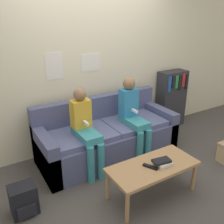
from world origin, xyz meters
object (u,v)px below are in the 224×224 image
Objects in this scene: coffee_table at (153,169)px; bookshelf at (171,99)px; couch at (107,137)px; backpack at (24,200)px; person_left at (85,128)px; tv_remote at (150,167)px; person_right at (133,114)px.

coffee_table is 1.01× the size of bookshelf.
couch is at bearing 89.76° from coffee_table.
bookshelf is 3.06× the size of backpack.
couch is 1.94× the size of coffee_table.
bookshelf reaches higher than backpack.
bookshelf is at bearing 17.00° from backpack.
person_left is 6.49× the size of tv_remote.
coffee_table is 1.41m from backpack.
person_right reaches higher than person_left.
bookshelf is at bearing 13.79° from tv_remote.
coffee_table is 0.89× the size of person_right.
couch is 1.02m from coffee_table.
bookshelf reaches higher than couch.
person_right reaches higher than coffee_table.
person_left is 0.74m from person_right.
person_left reaches higher than couch.
bookshelf is 2.99m from backpack.
coffee_table is at bearing -90.24° from couch.
couch is 1.73× the size of person_right.
coffee_table is 0.08m from tv_remote.
tv_remote is 1.37m from backpack.
person_left is 1.09× the size of bookshelf.
person_right is 1.31m from bookshelf.
backpack is (-1.27, 0.48, -0.24)m from tv_remote.
person_left is (-0.42, -0.19, 0.33)m from couch.
person_right reaches higher than backpack.
person_left reaches higher than bookshelf.
couch is 1.79× the size of person_left.
person_right is at bearing 39.65° from tv_remote.
person_left is at bearing 22.21° from backpack.
person_right is (0.32, 0.83, 0.29)m from coffee_table.
couch is at bearing -168.37° from bookshelf.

